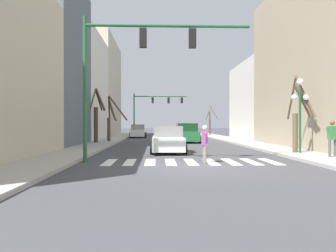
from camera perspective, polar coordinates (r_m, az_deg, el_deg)
name	(u,v)px	position (r m, az deg, el deg)	size (l,w,h in m)	color
ground_plane	(195,167)	(12.95, 4.79, -7.14)	(240.00, 240.00, 0.00)	#424247
sidewalk_left	(37,166)	(13.65, -21.83, -6.46)	(2.39, 90.00, 0.15)	#ADA89E
building_row_left	(66,82)	(33.57, -17.33, 7.40)	(6.00, 47.08, 13.41)	#BCB299
building_row_right	(326,75)	(25.64, 25.77, 8.08)	(6.00, 32.56, 11.89)	tan
crosswalk_stripes	(191,162)	(14.66, 3.98, -6.25)	(7.65, 2.60, 0.01)	white
traffic_signal_near	(134,56)	(14.89, -6.02, 12.06)	(7.41, 0.28, 6.45)	#236038
traffic_signal_far	(154,104)	(46.33, -2.39, 3.81)	(7.58, 0.28, 5.99)	#236038
street_lamp_right_corner	(300,100)	(18.91, 22.01, 4.23)	(0.95, 0.36, 3.97)	#1E4C2D
car_at_intersection	(138,131)	(40.96, -5.22, -0.94)	(1.99, 4.20, 1.64)	white
car_parked_right_far	(187,134)	(29.94, 3.29, -1.32)	(2.19, 4.35, 1.76)	#236B38
car_parked_left_mid	(168,140)	(19.30, -0.06, -2.48)	(2.03, 4.17, 1.57)	white
pedestrian_waiting_at_curb	(205,141)	(14.25, 6.41, -2.55)	(0.22, 0.70, 1.63)	#7A705B
pedestrian_on_left_sidewalk	(332,135)	(17.20, 26.72, -1.43)	(0.74, 0.30, 1.72)	#4C4C51
street_tree_left_far	(97,118)	(28.06, -12.32, 1.43)	(1.16, 2.34, 4.54)	#473828
street_tree_left_mid	(298,116)	(19.31, 21.71, 1.56)	(1.17, 2.12, 4.21)	brown
street_tree_left_near	(111,119)	(30.26, -9.90, 1.20)	(1.93, 2.89, 4.15)	brown
street_tree_right_near	(210,123)	(47.93, 7.32, 0.57)	(1.70, 1.39, 4.28)	brown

